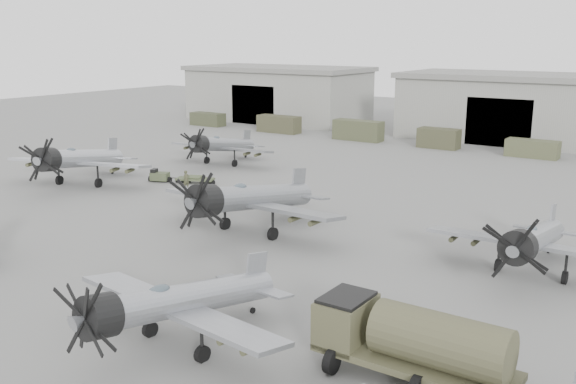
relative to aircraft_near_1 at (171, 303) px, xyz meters
name	(u,v)px	position (x,y,z in m)	size (l,w,h in m)	color
ground	(202,283)	(-4.13, 6.59, -2.14)	(220.00, 220.00, 0.00)	#626260
hangar_left	(278,93)	(-42.13, 68.55, 2.23)	(29.00, 14.80, 8.70)	gray
hangar_center	(514,107)	(-4.13, 68.55, 2.23)	(29.00, 14.80, 8.70)	gray
support_truck_0	(208,119)	(-47.02, 56.59, -1.16)	(5.56, 2.20, 1.97)	#373B26
support_truck_1	(279,124)	(-33.66, 56.59, -0.94)	(6.39, 2.20, 2.41)	#3A3A26
support_truck_2	(358,130)	(-20.90, 56.59, -0.82)	(6.67, 2.20, 2.64)	#3E422B
support_truck_3	(439,138)	(-9.76, 56.59, -0.93)	(4.98, 2.20, 2.43)	#3B3B26
support_truck_4	(532,149)	(1.36, 56.59, -1.15)	(5.75, 2.20, 1.98)	#464930
aircraft_near_1	(171,303)	(0.00, 0.00, 0.00)	(11.85, 10.66, 4.71)	#919399
aircraft_mid_0	(76,159)	(-29.47, 18.27, 0.35)	(13.68, 12.32, 5.47)	#9FA2A8
aircraft_mid_1	(246,199)	(-7.53, 15.09, 0.41)	(13.97, 12.57, 5.61)	gray
aircraft_mid_2	(533,241)	(10.73, 17.55, 0.05)	(12.01, 10.80, 4.82)	#919499
aircraft_far_0	(219,145)	(-25.08, 33.20, 0.03)	(11.97, 10.78, 4.77)	gray
fuel_tanker	(412,339)	(9.63, 3.38, -0.37)	(8.03, 3.62, 3.09)	#46452E
tug_trailer	(173,177)	(-23.34, 24.31, -1.68)	(6.10, 3.30, 1.23)	#3D452D
ground_crew	(186,180)	(-20.33, 22.89, -1.28)	(0.63, 0.41, 1.72)	#3A3B27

